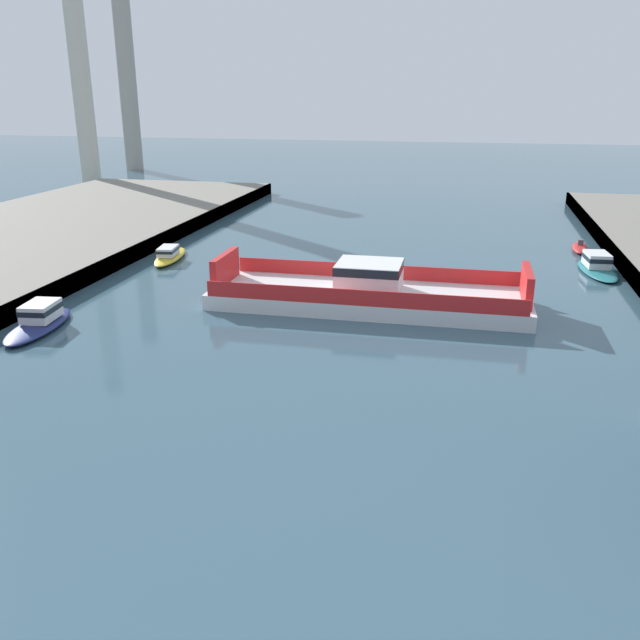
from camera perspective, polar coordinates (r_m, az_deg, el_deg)
The scene contains 7 objects.
chain_ferry at distance 48.45m, azimuth 4.16°, elevation 2.35°, with size 22.72×7.31×3.30m.
moored_boat_near_left at distance 62.36m, azimuth 22.45°, elevation 4.35°, with size 3.35×8.16×1.60m.
moored_boat_near_right at distance 70.12m, azimuth 21.20°, elevation 5.74°, with size 1.89×5.14×1.08m.
moored_boat_mid_left at distance 63.20m, azimuth -12.65°, elevation 5.42°, with size 3.13×7.56×1.35m.
moored_boat_upstream_b at distance 47.41m, azimuth -22.71°, elevation 0.03°, with size 3.48×7.75×1.69m.
smokestack_distant_a at distance 117.84m, azimuth -19.81°, elevation 20.24°, with size 3.31×3.31×36.97m.
smokestack_distant_b at distance 137.95m, azimuth -16.13°, elevation 19.93°, with size 3.55×3.55×35.43m.
Camera 1 is at (8.05, -7.82, 14.85)m, focal length 37.72 mm.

